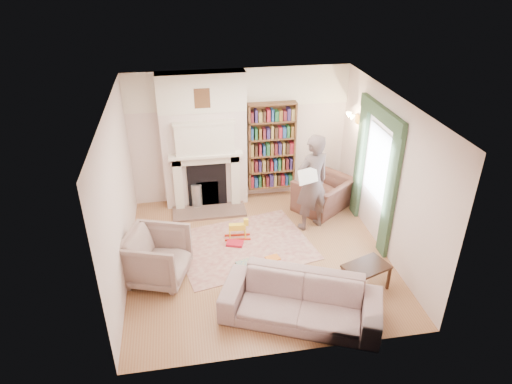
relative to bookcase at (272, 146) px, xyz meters
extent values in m
plane|color=#935B3A|center=(-0.65, -2.12, -1.18)|extent=(4.50, 4.50, 0.00)
plane|color=white|center=(-0.65, -2.12, 1.62)|extent=(4.50, 4.50, 0.00)
plane|color=beige|center=(-0.65, 0.13, 0.22)|extent=(4.50, 0.00, 4.50)
plane|color=beige|center=(-0.65, -4.37, 0.22)|extent=(4.50, 0.00, 4.50)
plane|color=beige|center=(-2.90, -2.12, 0.22)|extent=(0.00, 4.50, 4.50)
plane|color=beige|center=(1.60, -2.12, 0.22)|extent=(0.00, 4.50, 4.50)
cube|color=beige|center=(-1.40, -0.04, 0.22)|extent=(1.70, 0.35, 2.80)
cube|color=silver|center=(-1.40, -0.33, 0.04)|extent=(1.47, 0.24, 0.05)
cube|color=black|center=(-1.40, -0.24, -0.68)|extent=(0.80, 0.06, 0.96)
cube|color=silver|center=(-1.40, -0.31, 0.38)|extent=(1.15, 0.18, 0.62)
cube|color=brown|center=(0.00, 0.00, 0.00)|extent=(1.00, 0.24, 1.85)
cube|color=silver|center=(1.58, -1.72, 0.27)|extent=(0.02, 0.90, 1.30)
cube|color=#314C31|center=(1.55, -2.42, 0.02)|extent=(0.07, 0.32, 2.40)
cube|color=#314C31|center=(1.55, -1.02, 0.02)|extent=(0.07, 0.32, 2.40)
cube|color=#314C31|center=(1.54, -1.72, 1.20)|extent=(0.09, 1.70, 0.24)
cube|color=#C9B398|center=(-0.87, -1.81, -1.17)|extent=(2.70, 2.28, 0.01)
imported|color=#4C2928|center=(0.95, -0.77, -0.83)|extent=(1.42, 1.40, 0.70)
imported|color=gray|center=(-2.39, -2.47, -0.74)|extent=(1.20, 1.18, 0.87)
imported|color=#AF9F90|center=(-0.31, -3.77, -0.84)|extent=(2.47, 1.74, 0.67)
imported|color=#544543|center=(0.50, -1.37, -0.21)|extent=(0.82, 0.67, 1.93)
cube|color=white|center=(0.35, -1.57, 0.05)|extent=(0.42, 0.24, 0.27)
cylinder|color=#ABAFB3|center=(-1.63, -0.22, -0.90)|extent=(0.30, 0.30, 0.55)
cube|color=gold|center=(-0.87, -2.43, -1.15)|extent=(0.46, 0.46, 0.03)
cube|color=#B4142A|center=(-1.03, -1.75, -1.14)|extent=(0.35, 0.29, 0.05)
cube|color=red|center=(-0.70, -2.73, -1.16)|extent=(0.29, 0.30, 0.02)
cube|color=red|center=(-0.42, -2.29, -1.16)|extent=(0.28, 0.24, 0.02)
camera|label=1|loc=(-1.81, -8.65, 3.73)|focal=32.00mm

